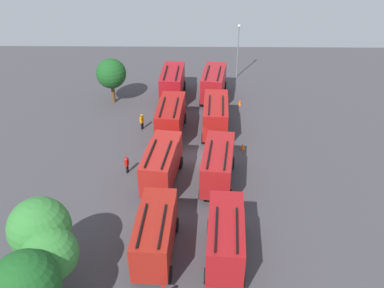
{
  "coord_description": "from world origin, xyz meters",
  "views": [
    {
      "loc": [
        -36.25,
        -0.47,
        23.99
      ],
      "look_at": [
        0.0,
        0.0,
        1.4
      ],
      "focal_mm": 41.25,
      "sensor_mm": 36.0,
      "label": 1
    }
  ],
  "objects_px": {
    "fire_truck_0": "(226,236)",
    "fire_truck_2": "(216,114)",
    "traffic_cone_0": "(240,102)",
    "firefighter_0": "(142,121)",
    "fire_truck_1": "(218,164)",
    "fire_truck_7": "(172,82)",
    "fire_truck_6": "(171,116)",
    "tree_3": "(111,74)",
    "traffic_cone_1": "(243,146)",
    "tree_1": "(50,254)",
    "tree_2": "(40,228)",
    "fire_truck_4": "(155,233)",
    "traffic_cone_2": "(143,175)",
    "fire_truck_3": "(214,82)",
    "fire_truck_5": "(162,163)",
    "tree_0": "(26,285)",
    "firefighter_2": "(127,164)",
    "lamppost": "(238,47)"
  },
  "relations": [
    {
      "from": "tree_0",
      "to": "tree_2",
      "type": "height_order",
      "value": "tree_2"
    },
    {
      "from": "fire_truck_2",
      "to": "fire_truck_5",
      "type": "xyz_separation_m",
      "value": [
        -9.1,
        5.04,
        0.0
      ]
    },
    {
      "from": "fire_truck_3",
      "to": "traffic_cone_0",
      "type": "distance_m",
      "value": 4.02
    },
    {
      "from": "fire_truck_0",
      "to": "fire_truck_5",
      "type": "relative_size",
      "value": 0.98
    },
    {
      "from": "tree_1",
      "to": "tree_2",
      "type": "xyz_separation_m",
      "value": [
        1.63,
        1.05,
        0.59
      ]
    },
    {
      "from": "fire_truck_0",
      "to": "lamppost",
      "type": "bearing_deg",
      "value": -1.94
    },
    {
      "from": "fire_truck_7",
      "to": "firefighter_0",
      "type": "distance_m",
      "value": 8.34
    },
    {
      "from": "firefighter_0",
      "to": "firefighter_2",
      "type": "xyz_separation_m",
      "value": [
        -8.1,
        0.5,
        -0.04
      ]
    },
    {
      "from": "fire_truck_0",
      "to": "traffic_cone_0",
      "type": "relative_size",
      "value": 11.33
    },
    {
      "from": "fire_truck_0",
      "to": "fire_truck_2",
      "type": "distance_m",
      "value": 18.14
    },
    {
      "from": "fire_truck_0",
      "to": "traffic_cone_0",
      "type": "distance_m",
      "value": 24.9
    },
    {
      "from": "tree_3",
      "to": "traffic_cone_2",
      "type": "relative_size",
      "value": 8.19
    },
    {
      "from": "tree_3",
      "to": "traffic_cone_1",
      "type": "height_order",
      "value": "tree_3"
    },
    {
      "from": "firefighter_2",
      "to": "fire_truck_1",
      "type": "bearing_deg",
      "value": 6.21
    },
    {
      "from": "traffic_cone_2",
      "to": "traffic_cone_0",
      "type": "bearing_deg",
      "value": -33.76
    },
    {
      "from": "tree_0",
      "to": "tree_1",
      "type": "relative_size",
      "value": 1.12
    },
    {
      "from": "fire_truck_4",
      "to": "lamppost",
      "type": "height_order",
      "value": "lamppost"
    },
    {
      "from": "fire_truck_4",
      "to": "tree_3",
      "type": "bearing_deg",
      "value": 18.99
    },
    {
      "from": "fire_truck_1",
      "to": "fire_truck_3",
      "type": "distance_m",
      "value": 17.43
    },
    {
      "from": "fire_truck_2",
      "to": "tree_3",
      "type": "height_order",
      "value": "tree_3"
    },
    {
      "from": "firefighter_0",
      "to": "traffic_cone_0",
      "type": "distance_m",
      "value": 12.57
    },
    {
      "from": "fire_truck_6",
      "to": "tree_3",
      "type": "bearing_deg",
      "value": 47.37
    },
    {
      "from": "fire_truck_6",
      "to": "fire_truck_5",
      "type": "bearing_deg",
      "value": -178.67
    },
    {
      "from": "fire_truck_3",
      "to": "tree_0",
      "type": "distance_m",
      "value": 34.54
    },
    {
      "from": "fire_truck_6",
      "to": "firefighter_0",
      "type": "bearing_deg",
      "value": 74.8
    },
    {
      "from": "fire_truck_1",
      "to": "fire_truck_2",
      "type": "relative_size",
      "value": 1.02
    },
    {
      "from": "fire_truck_3",
      "to": "fire_truck_5",
      "type": "distance_m",
      "value": 18.09
    },
    {
      "from": "fire_truck_2",
      "to": "tree_1",
      "type": "relative_size",
      "value": 1.33
    },
    {
      "from": "fire_truck_0",
      "to": "fire_truck_1",
      "type": "relative_size",
      "value": 0.99
    },
    {
      "from": "firefighter_0",
      "to": "tree_2",
      "type": "xyz_separation_m",
      "value": [
        -20.37,
        4.19,
        3.32
      ]
    },
    {
      "from": "fire_truck_4",
      "to": "traffic_cone_2",
      "type": "distance_m",
      "value": 9.75
    },
    {
      "from": "fire_truck_3",
      "to": "firefighter_2",
      "type": "relative_size",
      "value": 4.43
    },
    {
      "from": "fire_truck_3",
      "to": "firefighter_0",
      "type": "relative_size",
      "value": 4.28
    },
    {
      "from": "tree_1",
      "to": "tree_2",
      "type": "distance_m",
      "value": 2.03
    },
    {
      "from": "tree_3",
      "to": "traffic_cone_1",
      "type": "relative_size",
      "value": 8.7
    },
    {
      "from": "fire_truck_4",
      "to": "tree_0",
      "type": "height_order",
      "value": "tree_0"
    },
    {
      "from": "fire_truck_7",
      "to": "tree_0",
      "type": "bearing_deg",
      "value": 171.11
    },
    {
      "from": "tree_3",
      "to": "lamppost",
      "type": "distance_m",
      "value": 17.28
    },
    {
      "from": "firefighter_0",
      "to": "fire_truck_1",
      "type": "bearing_deg",
      "value": -15.57
    },
    {
      "from": "fire_truck_7",
      "to": "firefighter_0",
      "type": "bearing_deg",
      "value": 161.74
    },
    {
      "from": "firefighter_0",
      "to": "lamppost",
      "type": "relative_size",
      "value": 0.24
    },
    {
      "from": "tree_2",
      "to": "traffic_cone_1",
      "type": "bearing_deg",
      "value": -41.79
    },
    {
      "from": "fire_truck_1",
      "to": "traffic_cone_1",
      "type": "distance_m",
      "value": 6.75
    },
    {
      "from": "fire_truck_4",
      "to": "traffic_cone_1",
      "type": "relative_size",
      "value": 11.64
    },
    {
      "from": "fire_truck_1",
      "to": "lamppost",
      "type": "xyz_separation_m",
      "value": [
        24.06,
        -3.46,
        2.03
      ]
    },
    {
      "from": "firefighter_0",
      "to": "traffic_cone_0",
      "type": "bearing_deg",
      "value": 63.96
    },
    {
      "from": "fire_truck_2",
      "to": "tree_0",
      "type": "bearing_deg",
      "value": 157.25
    },
    {
      "from": "fire_truck_1",
      "to": "fire_truck_6",
      "type": "relative_size",
      "value": 1.01
    },
    {
      "from": "fire_truck_2",
      "to": "fire_truck_6",
      "type": "xyz_separation_m",
      "value": [
        -0.52,
        4.71,
        0.0
      ]
    },
    {
      "from": "fire_truck_1",
      "to": "tree_0",
      "type": "xyz_separation_m",
      "value": [
        -15.06,
        11.44,
        1.99
      ]
    }
  ]
}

